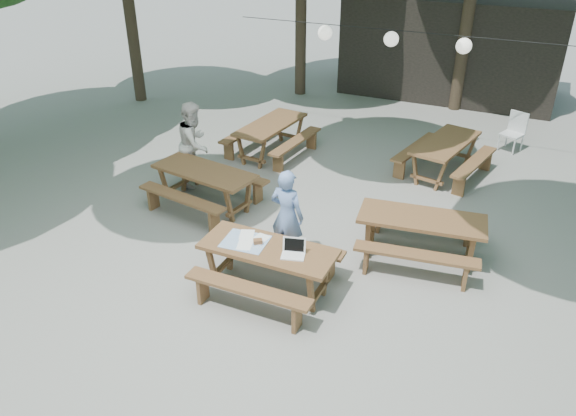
% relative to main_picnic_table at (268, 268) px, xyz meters
% --- Properties ---
extents(ground, '(80.00, 80.00, 0.00)m').
position_rel_main_picnic_table_xyz_m(ground, '(0.07, 0.59, -0.39)').
color(ground, slate).
rests_on(ground, ground).
extents(pavilion, '(6.00, 3.00, 2.80)m').
position_rel_main_picnic_table_xyz_m(pavilion, '(0.57, 11.09, 1.01)').
color(pavilion, black).
rests_on(pavilion, ground).
extents(main_picnic_table, '(2.00, 1.58, 0.75)m').
position_rel_main_picnic_table_xyz_m(main_picnic_table, '(0.00, 0.00, 0.00)').
color(main_picnic_table, '#4F331C').
rests_on(main_picnic_table, ground).
extents(picnic_table_nw, '(2.13, 1.86, 0.75)m').
position_rel_main_picnic_table_xyz_m(picnic_table_nw, '(-2.26, 1.87, 0.00)').
color(picnic_table_nw, '#4F331C').
rests_on(picnic_table_nw, ground).
extents(picnic_table_ne, '(2.09, 1.82, 0.75)m').
position_rel_main_picnic_table_xyz_m(picnic_table_ne, '(1.85, 1.80, 0.00)').
color(picnic_table_ne, '#4F331C').
rests_on(picnic_table_ne, ground).
extents(picnic_table_far_w, '(1.77, 2.07, 0.75)m').
position_rel_main_picnic_table_xyz_m(picnic_table_far_w, '(-2.21, 4.61, 0.00)').
color(picnic_table_far_w, '#4F331C').
rests_on(picnic_table_far_w, ground).
extents(picnic_table_far_e, '(1.94, 2.19, 0.75)m').
position_rel_main_picnic_table_xyz_m(picnic_table_far_e, '(1.59, 5.17, 0.00)').
color(picnic_table_far_e, '#4F331C').
rests_on(picnic_table_far_e, ground).
extents(woman, '(0.61, 0.43, 1.58)m').
position_rel_main_picnic_table_xyz_m(woman, '(-0.10, 0.89, 0.40)').
color(woman, '#6D8BC7').
rests_on(woman, ground).
extents(second_person, '(0.81, 0.95, 1.73)m').
position_rel_main_picnic_table_xyz_m(second_person, '(-2.96, 2.65, 0.48)').
color(second_person, silver).
rests_on(second_person, ground).
extents(plastic_chair, '(0.58, 0.58, 0.90)m').
position_rel_main_picnic_table_xyz_m(plastic_chair, '(2.78, 7.12, -0.13)').
color(plastic_chair, silver).
rests_on(plastic_chair, ground).
extents(laptop, '(0.39, 0.34, 0.24)m').
position_rel_main_picnic_table_xyz_m(laptop, '(0.41, -0.02, 0.42)').
color(laptop, white).
rests_on(laptop, main_picnic_table).
extents(tabletop_clutter, '(0.69, 0.64, 0.08)m').
position_rel_main_picnic_table_xyz_m(tabletop_clutter, '(-0.33, 0.01, 0.37)').
color(tabletop_clutter, '#346EB2').
rests_on(tabletop_clutter, main_picnic_table).
extents(paper_lanterns, '(9.00, 0.34, 0.38)m').
position_rel_main_picnic_table_xyz_m(paper_lanterns, '(-0.12, 6.59, 2.02)').
color(paper_lanterns, black).
rests_on(paper_lanterns, ground).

